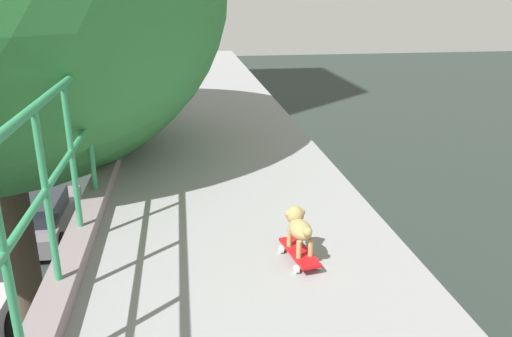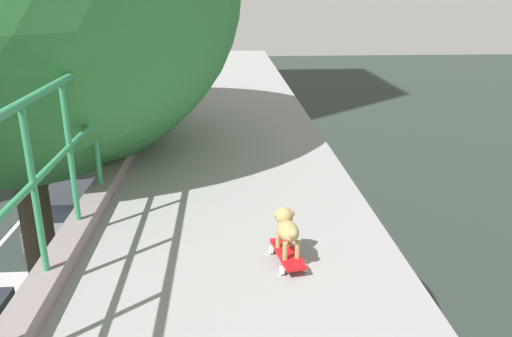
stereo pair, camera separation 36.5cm
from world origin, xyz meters
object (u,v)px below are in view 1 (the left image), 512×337
(city_bus, at_px, (16,100))
(toy_skateboard, at_px, (299,253))
(small_dog, at_px, (299,226))
(car_grey_seventh, at_px, (39,216))

(city_bus, bearing_deg, toy_skateboard, -68.85)
(small_dog, bearing_deg, city_bus, 111.16)
(car_grey_seventh, xyz_separation_m, city_bus, (-3.93, 12.14, 1.30))
(toy_skateboard, bearing_deg, car_grey_seventh, 114.28)
(city_bus, xyz_separation_m, toy_skateboard, (9.35, -24.16, 3.56))
(city_bus, distance_m, small_dog, 26.15)
(city_bus, xyz_separation_m, small_dog, (9.34, -24.13, 3.76))
(toy_skateboard, bearing_deg, small_dog, 100.84)
(car_grey_seventh, distance_m, city_bus, 12.82)
(city_bus, height_order, small_dog, small_dog)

